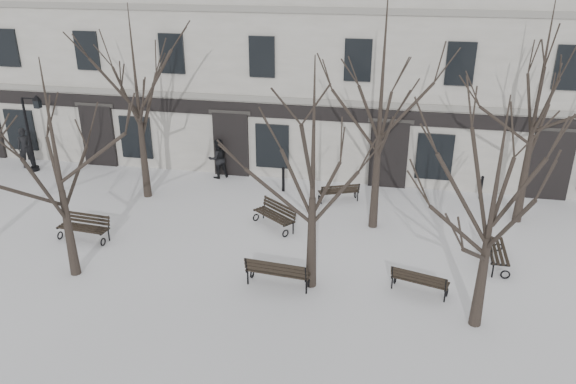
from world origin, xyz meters
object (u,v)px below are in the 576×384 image
(tree_1, at_px, (54,146))
(bench_0, at_px, (84,226))
(bench_4, at_px, (339,191))
(lamp_post, at_px, (32,128))
(bench_5, at_px, (495,249))
(tree_2, at_px, (313,151))
(bench_1, at_px, (278,271))
(bench_3, at_px, (275,215))
(bench_2, at_px, (420,280))
(tree_3, at_px, (495,191))

(tree_1, bearing_deg, bench_0, 112.37)
(bench_4, distance_m, lamp_post, 14.20)
(tree_1, xyz_separation_m, bench_5, (13.11, 3.29, -3.74))
(tree_2, height_order, bench_1, tree_2)
(bench_0, bearing_deg, bench_1, -7.83)
(bench_0, relative_size, lamp_post, 0.52)
(bench_3, relative_size, lamp_post, 0.50)
(bench_1, height_order, bench_3, bench_1)
(bench_4, relative_size, bench_5, 0.89)
(bench_0, height_order, bench_2, bench_0)
(tree_2, height_order, bench_4, tree_2)
(bench_1, relative_size, lamp_post, 0.56)
(bench_2, xyz_separation_m, bench_3, (-5.18, 3.48, 0.04))
(bench_1, height_order, bench_5, bench_1)
(tree_3, distance_m, bench_1, 6.72)
(tree_1, distance_m, tree_3, 12.20)
(bench_5, bearing_deg, tree_3, 166.29)
(tree_1, xyz_separation_m, bench_2, (10.69, 1.01, -3.80))
(bench_3, bearing_deg, bench_0, -122.35)
(bench_3, bearing_deg, lamp_post, -158.07)
(bench_1, bearing_deg, bench_4, -94.01)
(bench_0, bearing_deg, lamp_post, 139.22)
(tree_3, bearing_deg, tree_2, 167.63)
(tree_2, relative_size, bench_0, 3.68)
(bench_1, xyz_separation_m, lamp_post, (-13.01, 7.40, 1.55))
(bench_4, distance_m, bench_5, 6.81)
(tree_2, xyz_separation_m, lamp_post, (-13.99, 7.12, -2.27))
(tree_2, xyz_separation_m, bench_5, (5.66, 2.48, -3.84))
(bench_1, height_order, bench_2, bench_1)
(tree_2, distance_m, tree_3, 4.87)
(bench_2, xyz_separation_m, bench_5, (2.42, 2.29, 0.07))
(tree_3, bearing_deg, bench_2, 140.69)
(bench_3, relative_size, bench_5, 0.94)
(lamp_post, bearing_deg, bench_0, -45.58)
(tree_2, xyz_separation_m, bench_3, (-1.94, 3.67, -3.86))
(tree_3, height_order, bench_3, tree_3)
(bench_0, bearing_deg, tree_2, -4.49)
(bench_0, height_order, bench_1, bench_1)
(bench_2, relative_size, bench_5, 0.91)
(tree_1, relative_size, bench_5, 3.54)
(tree_2, height_order, tree_3, tree_2)
(tree_3, distance_m, bench_3, 8.89)
(tree_2, relative_size, tree_3, 1.09)
(bench_3, height_order, bench_5, bench_5)
(tree_1, bearing_deg, bench_5, 14.10)
(bench_0, relative_size, bench_1, 0.94)
(tree_1, relative_size, bench_4, 4.00)
(bench_2, distance_m, bench_4, 6.98)
(bench_0, bearing_deg, tree_1, -62.84)
(tree_2, bearing_deg, bench_3, 117.86)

